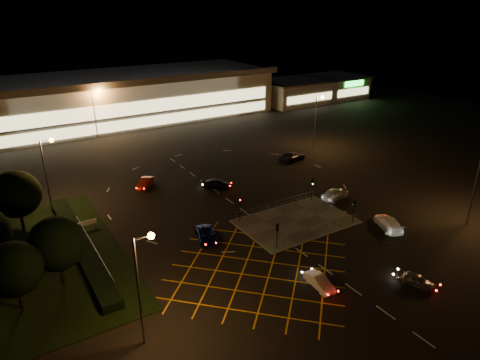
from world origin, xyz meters
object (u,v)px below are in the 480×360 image
car_queue_white (319,282)px  car_left_blue (207,235)px  car_near_silver (416,280)px  car_circ_red (145,183)px  signal_ne (312,185)px  car_right_silver (335,194)px  signal_nw (240,205)px  signal_sw (277,231)px  signal_se (354,206)px  car_approach_white (388,223)px  car_far_dkgrey (217,184)px  car_east_grey (292,157)px

car_queue_white → car_left_blue: bearing=114.8°
car_near_silver → car_circ_red: size_ratio=0.86×
signal_ne → car_right_silver: size_ratio=0.68×
car_queue_white → car_circ_red: car_circ_red is taller
signal_ne → signal_nw: bearing=180.0°
signal_sw → car_near_silver: 15.06m
signal_sw → car_right_silver: signal_sw is taller
signal_se → car_right_silver: signal_se is taller
signal_ne → car_approach_white: bearing=-76.4°
signal_ne → car_approach_white: signal_ne is taller
signal_sw → car_approach_white: signal_sw is taller
car_near_silver → car_circ_red: car_circ_red is taller
car_queue_white → car_circ_red: bearing=104.4°
car_queue_white → car_far_dkgrey: size_ratio=0.86×
car_east_grey → car_left_blue: bearing=113.4°
car_east_grey → signal_ne: bearing=141.8°
signal_sw → car_circ_red: signal_sw is taller
car_left_blue → car_circ_red: bearing=107.3°
car_queue_white → car_right_silver: car_right_silver is taller
car_circ_red → car_near_silver: bearing=-28.8°
signal_nw → car_near_silver: signal_nw is taller
car_far_dkgrey → car_east_grey: bearing=-38.4°
car_far_dkgrey → car_approach_white: car_approach_white is taller
signal_sw → car_queue_white: size_ratio=0.85×
signal_sw → car_right_silver: size_ratio=0.68×
car_near_silver → car_right_silver: 20.72m
car_far_dkgrey → car_approach_white: bearing=-112.1°
signal_sw → car_far_dkgrey: signal_sw is taller
signal_sw → car_approach_white: 15.21m
signal_se → car_left_blue: size_ratio=0.66×
signal_se → signal_ne: bearing=-90.0°
signal_nw → car_approach_white: size_ratio=0.61×
car_left_blue → car_east_grey: car_east_grey is taller
car_left_blue → signal_se: bearing=-3.3°
car_far_dkgrey → car_circ_red: (-9.16, 6.02, 0.07)m
car_near_silver → car_right_silver: bearing=51.3°
car_near_silver → car_queue_white: bearing=132.4°
signal_se → car_far_dkgrey: 21.19m
signal_sw → car_east_grey: signal_sw is taller
car_right_silver → signal_sw: bearing=105.2°
car_queue_white → car_east_grey: bearing=60.2°
car_east_grey → car_right_silver: bearing=153.8°
signal_nw → car_right_silver: (15.23, -1.42, -1.58)m
car_approach_white → car_near_silver: bearing=77.5°
signal_sw → car_east_grey: size_ratio=0.61×
car_near_silver → car_east_grey: car_east_grey is taller
signal_se → car_left_blue: (-17.80, 6.01, -1.70)m
car_right_silver → car_approach_white: (-0.48, -9.94, -0.04)m
signal_ne → car_queue_white: size_ratio=0.85×
signal_se → car_far_dkgrey: size_ratio=0.73×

